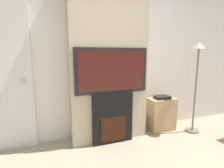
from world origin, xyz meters
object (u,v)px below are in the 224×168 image
object	(u,v)px
television	(112,71)
floor_lamp	(197,70)
fireplace	(112,118)
media_stand	(160,113)

from	to	relation	value
television	floor_lamp	world-z (taller)	floor_lamp
fireplace	television	bearing A→B (deg)	-90.00
television	floor_lamp	distance (m)	1.50
floor_lamp	media_stand	distance (m)	0.99
television	floor_lamp	size ratio (longest dim) A/B	0.72
fireplace	floor_lamp	bearing A→B (deg)	-5.86
floor_lamp	media_stand	xyz separation A→B (m)	(-0.49, 0.29, -0.81)
media_stand	fireplace	bearing A→B (deg)	-172.07
television	floor_lamp	xyz separation A→B (m)	(1.49, -0.15, -0.02)
television	media_stand	xyz separation A→B (m)	(1.00, 0.14, -0.83)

